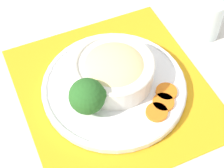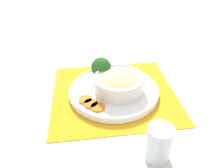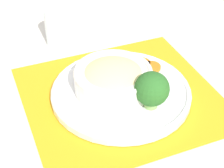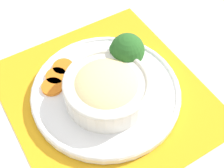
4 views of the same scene
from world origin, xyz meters
name	(u,v)px [view 2 (image 2 of 4)]	position (x,y,z in m)	size (l,w,h in m)	color
ground_plane	(114,93)	(0.00, 0.00, 0.00)	(4.00, 4.00, 0.00)	beige
placemat	(114,93)	(0.00, 0.00, 0.00)	(0.41, 0.44, 0.00)	orange
plate	(114,90)	(0.00, 0.00, 0.02)	(0.32, 0.32, 0.02)	white
bowl	(119,82)	(-0.01, -0.02, 0.05)	(0.18, 0.18, 0.07)	silver
broccoli_floret	(101,68)	(0.08, 0.04, 0.07)	(0.08, 0.08, 0.09)	#84AD5B
carrot_slice_near	(85,99)	(-0.05, 0.10, 0.02)	(0.05, 0.05, 0.01)	orange
carrot_slice_middle	(91,104)	(-0.07, 0.09, 0.02)	(0.05, 0.05, 0.01)	orange
carrot_slice_far	(98,107)	(-0.09, 0.07, 0.02)	(0.05, 0.05, 0.01)	orange
water_glass	(158,145)	(-0.29, -0.06, 0.05)	(0.06, 0.06, 0.10)	silver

